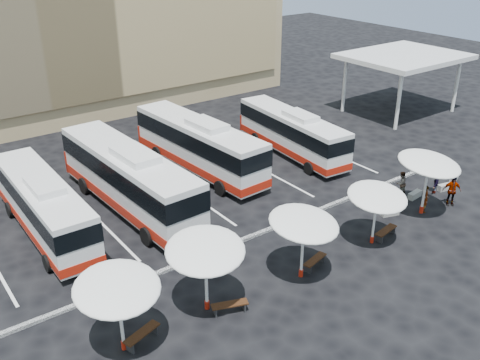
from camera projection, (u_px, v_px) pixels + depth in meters
ground at (258, 241)px, 28.67m from camera, size 120.00×120.00×0.00m
service_canopy at (404, 58)px, 46.70m from camera, size 10.00×8.00×5.20m
curb_divider at (252, 236)px, 29.00m from camera, size 34.00×0.25×0.15m
bay_lines at (182, 188)px, 34.48m from camera, size 24.15×12.00×0.01m
bus_0 at (43, 205)px, 28.67m from camera, size 2.59×10.90×3.46m
bus_1 at (129, 177)px, 31.14m from camera, size 3.36×12.75×4.01m
bus_2 at (199, 144)px, 36.19m from camera, size 3.32×12.09×3.79m
bus_3 at (292, 132)px, 38.90m from camera, size 3.15×10.85×3.39m
sunshade_0 at (117, 289)px, 20.10m from camera, size 3.37×3.41×3.48m
sunshade_1 at (205, 250)px, 22.33m from camera, size 4.52×4.54×3.56m
sunshade_2 at (304, 224)px, 24.53m from camera, size 4.28×4.31×3.45m
sunshade_3 at (377, 197)px, 27.37m from camera, size 3.76×3.79×3.22m
sunshade_4 at (429, 164)px, 30.15m from camera, size 4.64×4.67×3.71m
wood_bench_0 at (142, 335)px, 21.52m from camera, size 1.73×0.93×0.51m
wood_bench_1 at (230, 306)px, 23.19m from camera, size 1.66×0.97×0.49m
wood_bench_2 at (315, 261)px, 26.33m from camera, size 1.59×0.77×0.47m
wood_bench_3 at (386, 232)px, 28.82m from camera, size 1.67×0.70×0.50m
conc_bench_0 at (390, 212)px, 31.15m from camera, size 1.13×0.66×0.40m
conc_bench_1 at (415, 195)px, 33.15m from camera, size 1.10×0.47×0.40m
conc_bench_2 at (445, 187)px, 34.15m from camera, size 1.12×0.57×0.40m
conc_bench_3 at (454, 178)px, 35.41m from camera, size 1.16×0.75×0.41m
passenger_0 at (425, 199)px, 31.29m from camera, size 0.71×0.72×1.67m
passenger_1 at (401, 183)px, 33.30m from camera, size 0.84×0.69×1.56m
passenger_2 at (452, 191)px, 32.02m from camera, size 1.14×1.07×1.89m
passenger_3 at (435, 181)px, 33.54m from camera, size 1.17×1.05×1.57m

